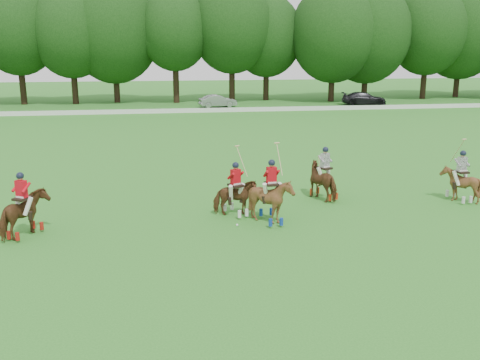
{
  "coord_description": "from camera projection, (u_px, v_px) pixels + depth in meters",
  "views": [
    {
      "loc": [
        -2.26,
        -15.91,
        6.51
      ],
      "look_at": [
        0.83,
        4.2,
        1.4
      ],
      "focal_mm": 40.0,
      "sensor_mm": 36.0,
      "label": 1
    }
  ],
  "objects": [
    {
      "name": "ground",
      "position": [
        234.0,
        255.0,
        17.18
      ],
      "size": [
        180.0,
        180.0,
        0.0
      ],
      "primitive_type": "plane",
      "color": "#297321",
      "rests_on": "ground"
    },
    {
      "name": "tree_line",
      "position": [
        177.0,
        31.0,
        61.27
      ],
      "size": [
        117.98,
        14.32,
        14.75
      ],
      "color": "black",
      "rests_on": "ground"
    },
    {
      "name": "boundary_rail",
      "position": [
        181.0,
        111.0,
        53.55
      ],
      "size": [
        120.0,
        0.1,
        0.44
      ],
      "primitive_type": "cube",
      "color": "white",
      "rests_on": "ground"
    },
    {
      "name": "car_mid",
      "position": [
        218.0,
        101.0,
        58.38
      ],
      "size": [
        4.24,
        2.06,
        1.34
      ],
      "primitive_type": "imported",
      "rotation": [
        0.0,
        0.0,
        1.73
      ],
      "color": "#949599",
      "rests_on": "ground"
    },
    {
      "name": "car_right",
      "position": [
        364.0,
        98.0,
        60.84
      ],
      "size": [
        5.24,
        2.89,
        1.44
      ],
      "primitive_type": "imported",
      "rotation": [
        0.0,
        0.0,
        1.39
      ],
      "color": "black",
      "rests_on": "ground"
    },
    {
      "name": "polo_red_a",
      "position": [
        24.0,
        214.0,
        18.62
      ],
      "size": [
        1.7,
        2.08,
        2.31
      ],
      "color": "#4B2A14",
      "rests_on": "ground"
    },
    {
      "name": "polo_red_b",
      "position": [
        236.0,
        197.0,
        20.98
      ],
      "size": [
        1.79,
        1.7,
        2.69
      ],
      "color": "#4B2A14",
      "rests_on": "ground"
    },
    {
      "name": "polo_red_c",
      "position": [
        271.0,
        200.0,
        20.09
      ],
      "size": [
        1.54,
        1.7,
        2.98
      ],
      "color": "#4B2A14",
      "rests_on": "ground"
    },
    {
      "name": "polo_stripe_a",
      "position": [
        324.0,
        180.0,
        23.25
      ],
      "size": [
        1.61,
        2.08,
        2.31
      ],
      "color": "#4B2A14",
      "rests_on": "ground"
    },
    {
      "name": "polo_stripe_b",
      "position": [
        460.0,
        183.0,
        22.89
      ],
      "size": [
        1.36,
        1.49,
        2.77
      ],
      "color": "#4B2A14",
      "rests_on": "ground"
    },
    {
      "name": "polo_ball",
      "position": [
        237.0,
        225.0,
        19.87
      ],
      "size": [
        0.09,
        0.09,
        0.09
      ],
      "primitive_type": "sphere",
      "color": "white",
      "rests_on": "ground"
    }
  ]
}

